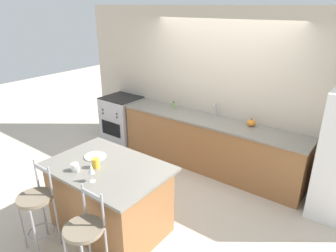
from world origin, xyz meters
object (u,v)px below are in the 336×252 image
(bar_stool_far, at_px, (85,237))
(soap_bottle, at_px, (174,105))
(oven_range, at_px, (123,119))
(coffee_mug, at_px, (75,167))
(wine_glass, at_px, (91,169))
(pumpkin_decoration, at_px, (251,123))
(bar_stool_near, at_px, (37,206))
(tumbler_cup, at_px, (96,163))
(dinner_plate, at_px, (95,156))

(bar_stool_far, xyz_separation_m, soap_bottle, (-1.04, 2.92, 0.39))
(bar_stool_far, bearing_deg, oven_range, 129.14)
(coffee_mug, relative_size, soap_bottle, 0.88)
(wine_glass, bearing_deg, pumpkin_decoration, 73.63)
(pumpkin_decoration, bearing_deg, soap_bottle, -178.70)
(oven_range, distance_m, soap_bottle, 1.33)
(bar_stool_near, bearing_deg, bar_stool_far, 0.49)
(soap_bottle, bearing_deg, bar_stool_far, -70.42)
(coffee_mug, bearing_deg, bar_stool_far, -33.08)
(bar_stool_near, relative_size, wine_glass, 5.00)
(wine_glass, xyz_separation_m, tumbler_cup, (-0.20, 0.22, -0.09))
(bar_stool_near, distance_m, pumpkin_decoration, 3.26)
(bar_stool_near, height_order, dinner_plate, bar_stool_near)
(bar_stool_near, relative_size, soap_bottle, 7.68)
(dinner_plate, relative_size, tumbler_cup, 2.26)
(pumpkin_decoration, bearing_deg, bar_stool_far, -98.75)
(bar_stool_near, bearing_deg, wine_glass, 35.54)
(bar_stool_far, distance_m, pumpkin_decoration, 3.01)
(dinner_plate, bearing_deg, wine_glass, -43.07)
(oven_range, bearing_deg, pumpkin_decoration, 3.57)
(oven_range, height_order, bar_stool_near, bar_stool_near)
(coffee_mug, height_order, tumbler_cup, tumbler_cup)
(bar_stool_near, bearing_deg, dinner_plate, 80.86)
(soap_bottle, bearing_deg, wine_glass, -73.78)
(oven_range, height_order, wine_glass, wine_glass)
(oven_range, distance_m, bar_stool_far, 3.59)
(bar_stool_near, height_order, bar_stool_far, same)
(wine_glass, bearing_deg, tumbler_cup, 132.35)
(bar_stool_far, bearing_deg, tumbler_cup, 129.74)
(oven_range, distance_m, wine_glass, 3.16)
(oven_range, bearing_deg, dinner_plate, -52.42)
(tumbler_cup, relative_size, pumpkin_decoration, 0.89)
(oven_range, bearing_deg, coffee_mug, -55.47)
(wine_glass, distance_m, coffee_mug, 0.35)
(oven_range, xyz_separation_m, bar_stool_near, (1.42, -2.79, 0.11))
(coffee_mug, bearing_deg, bar_stool_near, -116.57)
(oven_range, relative_size, bar_stool_far, 0.87)
(oven_range, relative_size, tumbler_cup, 7.81)
(pumpkin_decoration, xyz_separation_m, soap_bottle, (-1.49, -0.03, 0.01))
(oven_range, relative_size, pumpkin_decoration, 6.97)
(wine_glass, height_order, coffee_mug, wine_glass)
(bar_stool_near, relative_size, tumbler_cup, 8.94)
(pumpkin_decoration, distance_m, soap_bottle, 1.49)
(coffee_mug, distance_m, pumpkin_decoration, 2.76)
(soap_bottle, bearing_deg, coffee_mug, -80.86)
(bar_stool_near, distance_m, wine_glass, 0.83)
(oven_range, xyz_separation_m, pumpkin_decoration, (2.72, 0.17, 0.50))
(tumbler_cup, bearing_deg, bar_stool_near, -119.43)
(coffee_mug, bearing_deg, tumbler_cup, 54.77)
(oven_range, distance_m, coffee_mug, 2.92)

